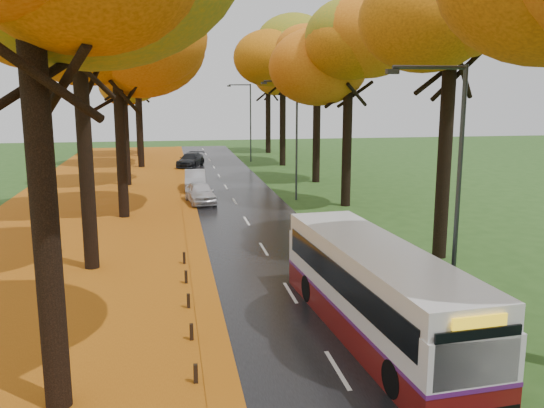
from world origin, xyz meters
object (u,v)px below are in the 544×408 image
object	(u,v)px
streetlamp_mid	(293,130)
car_dark	(191,160)
car_silver	(195,180)
car_white	(200,192)
streetlamp_far	(248,116)
streetlamp_near	(451,179)
bus	(376,289)

from	to	relation	value
streetlamp_mid	car_dark	world-z (taller)	streetlamp_mid
car_silver	car_white	bearing A→B (deg)	-87.10
car_silver	streetlamp_mid	bearing A→B (deg)	-38.91
car_dark	streetlamp_far	bearing A→B (deg)	47.57
streetlamp_mid	streetlamp_far	xyz separation A→B (m)	(0.00, 22.00, 0.00)
streetlamp_far	streetlamp_near	bearing A→B (deg)	-90.00
streetlamp_near	car_silver	distance (m)	28.45
streetlamp_near	car_white	size ratio (longest dim) A/B	1.97
streetlamp_far	car_white	bearing A→B (deg)	-105.69
streetlamp_mid	car_dark	distance (m)	20.12
car_silver	car_dark	bearing A→B (deg)	91.30
streetlamp_mid	car_dark	size ratio (longest dim) A/B	1.77
bus	car_white	world-z (taller)	bus
bus	car_silver	bearing A→B (deg)	94.19
streetlamp_near	car_white	distance (m)	23.09
streetlamp_near	car_silver	bearing A→B (deg)	102.91
streetlamp_near	streetlamp_mid	world-z (taller)	same
car_dark	bus	bearing A→B (deg)	-64.98
streetlamp_far	car_dark	bearing A→B (deg)	-151.95
streetlamp_near	car_white	xyz separation A→B (m)	(-6.21, 21.88, -3.98)
streetlamp_near	streetlamp_mid	size ratio (longest dim) A/B	1.00
car_silver	car_dark	world-z (taller)	car_silver
bus	car_white	size ratio (longest dim) A/B	2.58
streetlamp_near	bus	size ratio (longest dim) A/B	0.76
streetlamp_far	streetlamp_mid	bearing A→B (deg)	-90.00
bus	car_dark	size ratio (longest dim) A/B	2.32
streetlamp_far	car_silver	size ratio (longest dim) A/B	1.86
car_white	car_dark	distance (m)	18.85
streetlamp_far	car_silver	world-z (taller)	streetlamp_far
car_silver	car_dark	xyz separation A→B (m)	(0.17, 13.27, -0.05)
bus	car_dark	distance (m)	40.92
streetlamp_mid	streetlamp_far	world-z (taller)	same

